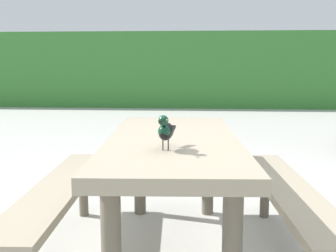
% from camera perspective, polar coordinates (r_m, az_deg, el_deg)
% --- Properties ---
extents(hedge_wall, '(28.00, 1.77, 2.01)m').
position_cam_1_polar(hedge_wall, '(11.66, 4.30, 7.81)').
color(hedge_wall, '#387A33').
rests_on(hedge_wall, ground).
extents(picnic_table_foreground, '(1.76, 1.84, 0.74)m').
position_cam_1_polar(picnic_table_foreground, '(2.48, 0.71, -5.72)').
color(picnic_table_foreground, gray).
rests_on(picnic_table_foreground, ground).
extents(bird_grackle, '(0.09, 0.29, 0.18)m').
position_cam_1_polar(bird_grackle, '(2.04, -0.36, -0.60)').
color(bird_grackle, black).
rests_on(bird_grackle, picnic_table_foreground).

